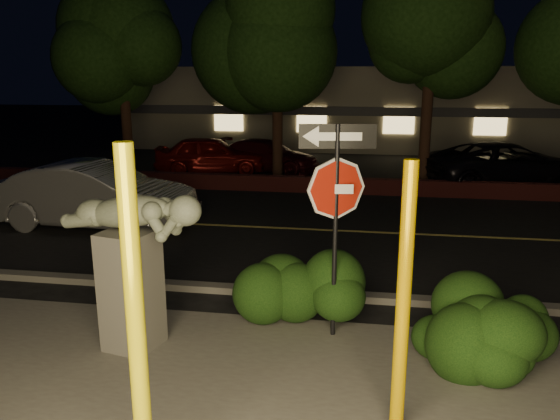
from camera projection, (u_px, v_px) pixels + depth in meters
The scene contains 21 objects.
ground at pixel (343, 203), 16.06m from camera, with size 90.00×90.00×0.00m, color black.
road at pixel (337, 231), 13.19m from camera, with size 80.00×8.00×0.01m, color black.
lane_marking at pixel (337, 230), 13.18m from camera, with size 80.00×0.12×0.01m, color tan.
curb at pixel (323, 295), 9.25m from camera, with size 80.00×0.25×0.12m, color #4C4944.
brick_wall at pixel (346, 186), 17.24m from camera, with size 40.00×0.35×0.50m, color #4A1818.
parking_lot at pixel (351, 164), 22.76m from camera, with size 40.00×12.00×0.01m, color black.
building at pixel (358, 105), 29.91m from camera, with size 22.00×10.20×4.00m.
tree_far_a at pixel (120, 24), 18.87m from camera, with size 4.60×4.60×7.43m.
tree_far_b at pixel (277, 0), 18.03m from camera, with size 5.20×5.20×8.41m.
tree_far_c at pixel (433, 8), 16.97m from camera, with size 4.80×4.80×7.84m.
yellow_pole_left at pixel (136, 331), 4.60m from camera, with size 0.16×0.16×3.20m, color yellow.
yellow_pole_right at pixel (403, 305), 5.45m from camera, with size 0.15×0.15×2.94m, color #E9B100.
signpost at pixel (336, 189), 7.42m from camera, with size 1.03×0.20×3.06m.
sculpture at pixel (131, 253), 7.28m from camera, with size 2.10×0.98×2.24m.
hedge_center at pixel (310, 289), 8.23m from camera, with size 2.13×1.00×1.11m, color black.
hedge_right at pixel (480, 321), 6.97m from camera, with size 1.93×1.03×1.26m, color black.
hedge_far_right at pixel (478, 337), 6.87m from camera, with size 1.39×0.87×0.97m, color black.
silver_sedan at pixel (95, 195), 13.33m from camera, with size 1.70×4.88×1.61m, color #BCBCC2.
parked_car_red at pixel (211, 155), 20.61m from camera, with size 1.68×4.17×1.42m, color maroon.
parked_car_darkred at pixel (266, 156), 21.01m from camera, with size 1.72×4.22×1.23m, color #3D0D12.
parked_car_dark at pixel (507, 165), 18.07m from camera, with size 2.49×5.41×1.50m, color black.
Camera 1 is at (0.66, -5.72, 3.72)m, focal length 35.00 mm.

